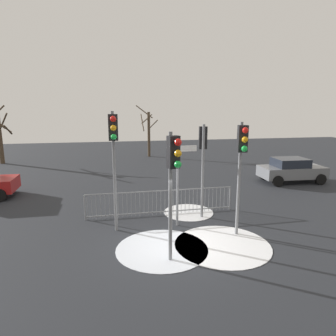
{
  "coord_description": "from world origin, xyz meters",
  "views": [
    {
      "loc": [
        -1.93,
        -9.04,
        4.57
      ],
      "look_at": [
        0.34,
        3.07,
        1.98
      ],
      "focal_mm": 31.96,
      "sensor_mm": 36.0,
      "label": 1
    }
  ],
  "objects_px": {
    "traffic_light_foreground_right": "(114,145)",
    "bare_tree_centre": "(148,132)",
    "traffic_light_rear_right": "(242,154)",
    "traffic_light_rear_left": "(173,169)",
    "direction_sign_post": "(179,179)",
    "bare_tree_left": "(0,136)",
    "car_grey_mid": "(291,170)",
    "traffic_light_foreground_left": "(203,150)"
  },
  "relations": [
    {
      "from": "traffic_light_rear_right",
      "to": "traffic_light_rear_left",
      "type": "relative_size",
      "value": 1.04
    },
    {
      "from": "direction_sign_post",
      "to": "bare_tree_left",
      "type": "relative_size",
      "value": 0.73
    },
    {
      "from": "direction_sign_post",
      "to": "traffic_light_foreground_right",
      "type": "bearing_deg",
      "value": -179.94
    },
    {
      "from": "traffic_light_rear_left",
      "to": "bare_tree_centre",
      "type": "relative_size",
      "value": 0.84
    },
    {
      "from": "traffic_light_foreground_right",
      "to": "traffic_light_rear_left",
      "type": "xyz_separation_m",
      "value": [
        1.59,
        -2.52,
        -0.38
      ]
    },
    {
      "from": "traffic_light_foreground_right",
      "to": "direction_sign_post",
      "type": "bearing_deg",
      "value": -178.23
    },
    {
      "from": "traffic_light_rear_left",
      "to": "traffic_light_foreground_right",
      "type": "bearing_deg",
      "value": -75.86
    },
    {
      "from": "car_grey_mid",
      "to": "bare_tree_left",
      "type": "distance_m",
      "value": 21.61
    },
    {
      "from": "direction_sign_post",
      "to": "car_grey_mid",
      "type": "height_order",
      "value": "direction_sign_post"
    },
    {
      "from": "direction_sign_post",
      "to": "bare_tree_centre",
      "type": "distance_m",
      "value": 16.15
    },
    {
      "from": "bare_tree_centre",
      "to": "traffic_light_rear_right",
      "type": "bearing_deg",
      "value": -86.61
    },
    {
      "from": "traffic_light_foreground_right",
      "to": "bare_tree_left",
      "type": "distance_m",
      "value": 17.52
    },
    {
      "from": "traffic_light_rear_left",
      "to": "car_grey_mid",
      "type": "xyz_separation_m",
      "value": [
        8.94,
        7.98,
        -2.06
      ]
    },
    {
      "from": "traffic_light_foreground_right",
      "to": "bare_tree_centre",
      "type": "bearing_deg",
      "value": -103.88
    },
    {
      "from": "direction_sign_post",
      "to": "bare_tree_centre",
      "type": "relative_size",
      "value": 0.73
    },
    {
      "from": "traffic_light_rear_left",
      "to": "bare_tree_left",
      "type": "bearing_deg",
      "value": -77.89
    },
    {
      "from": "traffic_light_rear_right",
      "to": "direction_sign_post",
      "type": "bearing_deg",
      "value": -29.04
    },
    {
      "from": "direction_sign_post",
      "to": "bare_tree_centre",
      "type": "xyz_separation_m",
      "value": [
        0.82,
        16.12,
        0.36
      ]
    },
    {
      "from": "traffic_light_foreground_right",
      "to": "bare_tree_centre",
      "type": "xyz_separation_m",
      "value": [
        3.2,
        16.31,
        -0.99
      ]
    },
    {
      "from": "traffic_light_foreground_right",
      "to": "traffic_light_foreground_left",
      "type": "xyz_separation_m",
      "value": [
        3.54,
        1.0,
        -0.39
      ]
    },
    {
      "from": "traffic_light_foreground_right",
      "to": "traffic_light_foreground_left",
      "type": "relative_size",
      "value": 1.14
    },
    {
      "from": "traffic_light_rear_right",
      "to": "bare_tree_centre",
      "type": "relative_size",
      "value": 0.88
    },
    {
      "from": "traffic_light_foreground_left",
      "to": "direction_sign_post",
      "type": "relative_size",
      "value": 1.15
    },
    {
      "from": "traffic_light_foreground_right",
      "to": "bare_tree_centre",
      "type": "distance_m",
      "value": 16.65
    },
    {
      "from": "traffic_light_rear_right",
      "to": "traffic_light_rear_left",
      "type": "distance_m",
      "value": 2.98
    },
    {
      "from": "traffic_light_rear_left",
      "to": "traffic_light_foreground_left",
      "type": "bearing_deg",
      "value": -137.08
    },
    {
      "from": "traffic_light_rear_left",
      "to": "car_grey_mid",
      "type": "relative_size",
      "value": 1.0
    },
    {
      "from": "bare_tree_left",
      "to": "direction_sign_post",
      "type": "bearing_deg",
      "value": -53.44
    },
    {
      "from": "direction_sign_post",
      "to": "bare_tree_left",
      "type": "height_order",
      "value": "bare_tree_left"
    },
    {
      "from": "traffic_light_rear_right",
      "to": "bare_tree_left",
      "type": "bearing_deg",
      "value": -44.65
    },
    {
      "from": "traffic_light_rear_right",
      "to": "traffic_light_rear_left",
      "type": "xyz_separation_m",
      "value": [
        -2.64,
        -1.36,
        -0.13
      ]
    },
    {
      "from": "car_grey_mid",
      "to": "bare_tree_centre",
      "type": "relative_size",
      "value": 0.84
    },
    {
      "from": "traffic_light_foreground_left",
      "to": "traffic_light_rear_left",
      "type": "bearing_deg",
      "value": -109.74
    },
    {
      "from": "traffic_light_foreground_left",
      "to": "bare_tree_left",
      "type": "height_order",
      "value": "bare_tree_left"
    },
    {
      "from": "traffic_light_rear_left",
      "to": "bare_tree_left",
      "type": "height_order",
      "value": "bare_tree_left"
    },
    {
      "from": "traffic_light_foreground_left",
      "to": "traffic_light_rear_left",
      "type": "relative_size",
      "value": 1.0
    },
    {
      "from": "traffic_light_foreground_right",
      "to": "traffic_light_rear_left",
      "type": "distance_m",
      "value": 3.01
    },
    {
      "from": "bare_tree_centre",
      "to": "direction_sign_post",
      "type": "bearing_deg",
      "value": -92.92
    },
    {
      "from": "traffic_light_foreground_left",
      "to": "bare_tree_centre",
      "type": "distance_m",
      "value": 15.32
    },
    {
      "from": "traffic_light_rear_right",
      "to": "traffic_light_rear_left",
      "type": "height_order",
      "value": "traffic_light_rear_right"
    },
    {
      "from": "traffic_light_foreground_left",
      "to": "bare_tree_centre",
      "type": "height_order",
      "value": "bare_tree_centre"
    },
    {
      "from": "direction_sign_post",
      "to": "car_grey_mid",
      "type": "xyz_separation_m",
      "value": [
        8.16,
        5.27,
        -1.1
      ]
    }
  ]
}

